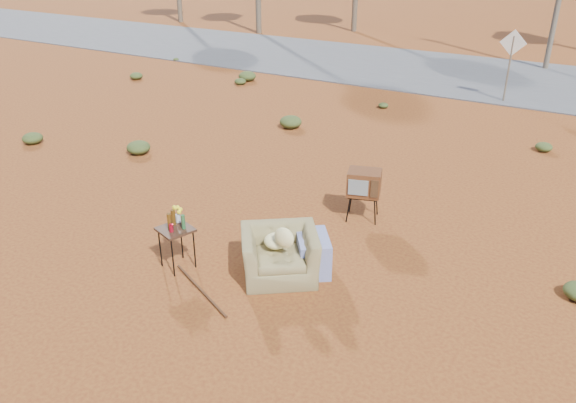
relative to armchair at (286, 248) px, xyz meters
The scene contains 8 objects.
ground 0.71m from the armchair, 153.94° to the right, with size 140.00×140.00×0.00m, color brown.
highway 14.78m from the armchair, 91.87° to the left, with size 140.00×7.00×0.04m, color #565659.
armchair is the anchor object (origin of this frame).
tv_unit 2.36m from the armchair, 82.93° to the left, with size 0.70×0.62×0.95m.
side_table 1.75m from the armchair, 158.54° to the right, with size 0.62×0.62×0.98m.
rusty_bar 1.42m from the armchair, 130.05° to the right, with size 0.04×0.04×1.59m, color #4A2713.
road_sign 11.85m from the armchair, 85.05° to the left, with size 0.78×0.06×2.19m.
scrub_patch 4.39m from the armchair, 107.38° to the left, with size 17.49×8.07×0.33m.
Camera 1 is at (4.19, -6.16, 4.86)m, focal length 35.00 mm.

